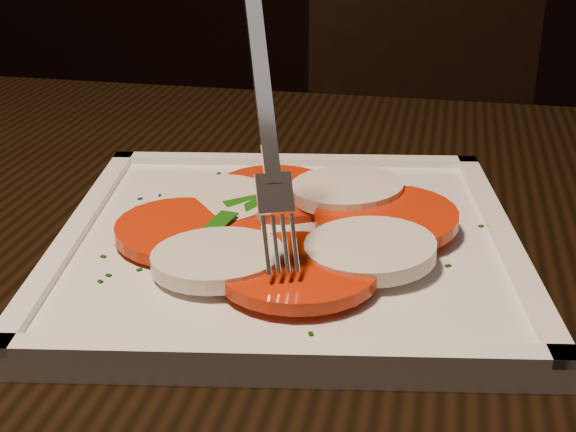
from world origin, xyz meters
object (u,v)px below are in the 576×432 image
object	(u,v)px
table	(341,358)
plate	(288,246)
fork	(261,105)
chair	(433,155)

from	to	relation	value
table	plate	size ratio (longest dim) A/B	4.19
table	plate	xyz separation A→B (m)	(-0.04, -0.02, 0.11)
plate	fork	distance (m)	0.11
chair	plate	size ratio (longest dim) A/B	3.02
table	chair	world-z (taller)	chair
chair	plate	world-z (taller)	chair
chair	fork	distance (m)	0.96
table	fork	xyz separation A→B (m)	(-0.05, -0.06, 0.22)
table	fork	world-z (taller)	fork
plate	fork	world-z (taller)	fork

